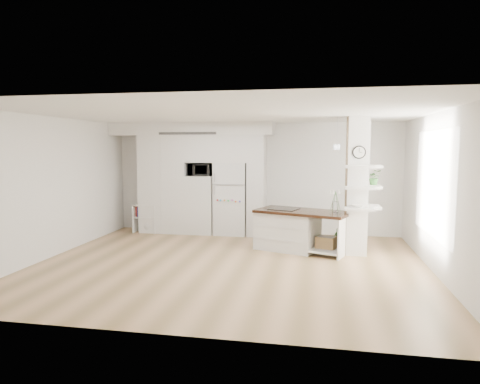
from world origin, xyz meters
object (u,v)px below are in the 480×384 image
Objects in this scene: kitchen_island at (293,229)px; floor_plant_a at (336,238)px; bookshelf at (147,220)px; refrigerator at (231,198)px.

kitchen_island reaches higher than floor_plant_a.
kitchen_island reaches higher than bookshelf.
floor_plant_a is (4.56, -1.16, -0.04)m from bookshelf.
refrigerator is at bearing 5.00° from bookshelf.
kitchen_island is 2.90× the size of bookshelf.
refrigerator is 2.48× the size of bookshelf.
kitchen_island is 3.82× the size of floor_plant_a.
kitchen_island is 0.89m from floor_plant_a.
refrigerator is 2.86m from floor_plant_a.
floor_plant_a is at bearing -14.19° from bookshelf.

